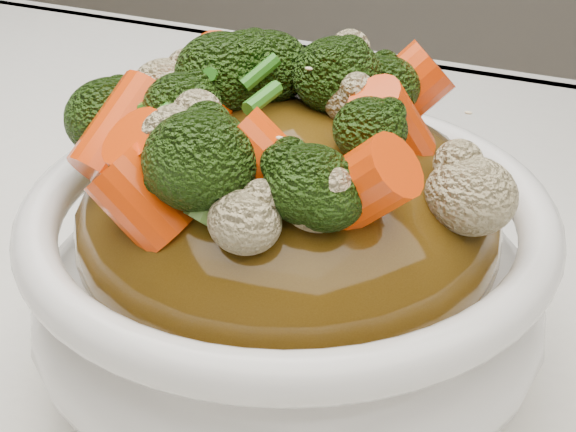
% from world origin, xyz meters
% --- Properties ---
extents(tablecloth, '(1.20, 0.80, 0.04)m').
position_xyz_m(tablecloth, '(0.00, 0.00, 0.73)').
color(tablecloth, white).
rests_on(tablecloth, dining_table).
extents(bowl, '(0.30, 0.30, 0.09)m').
position_xyz_m(bowl, '(0.04, -0.00, 0.79)').
color(bowl, white).
rests_on(bowl, tablecloth).
extents(sauce_base, '(0.24, 0.24, 0.10)m').
position_xyz_m(sauce_base, '(0.04, -0.00, 0.83)').
color(sauce_base, '#4D340D').
rests_on(sauce_base, bowl).
extents(carrots, '(0.24, 0.24, 0.05)m').
position_xyz_m(carrots, '(0.04, -0.00, 0.89)').
color(carrots, '#FF4708').
rests_on(carrots, sauce_base).
extents(broccoli, '(0.24, 0.24, 0.05)m').
position_xyz_m(broccoli, '(0.04, -0.00, 0.89)').
color(broccoli, black).
rests_on(broccoli, sauce_base).
extents(cauliflower, '(0.24, 0.24, 0.04)m').
position_xyz_m(cauliflower, '(0.04, -0.00, 0.89)').
color(cauliflower, '#C5B687').
rests_on(cauliflower, sauce_base).
extents(scallions, '(0.18, 0.18, 0.02)m').
position_xyz_m(scallions, '(0.04, -0.00, 0.89)').
color(scallions, '#29761B').
rests_on(scallions, sauce_base).
extents(sesame_seeds, '(0.21, 0.21, 0.01)m').
position_xyz_m(sesame_seeds, '(0.04, -0.00, 0.89)').
color(sesame_seeds, beige).
rests_on(sesame_seeds, sauce_base).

